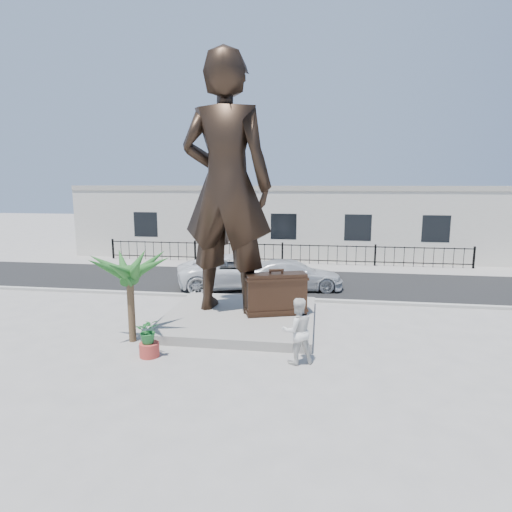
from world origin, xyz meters
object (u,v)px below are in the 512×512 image
Objects in this scene: suitcase at (276,294)px; tourist at (297,331)px; statue at (226,186)px; car_white at (237,271)px.

tourist is at bearing -92.77° from suitcase.
statue is 6.00m from tourist.
statue is 6.03m from car_white.
suitcase is at bearing -173.53° from car_white.
statue is 4.29× the size of suitcase.
statue is at bearing 167.24° from car_white.
tourist is 0.33× the size of car_white.
car_white is at bearing -89.65° from tourist.
car_white is (-3.28, 8.17, -0.14)m from tourist.
statue is at bearing -74.90° from tourist.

